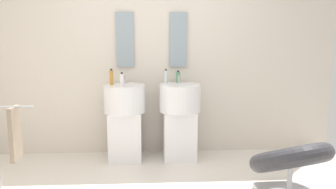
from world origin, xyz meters
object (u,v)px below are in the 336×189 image
Objects in this scene: pedestal_sink_left at (125,118)px; soap_bottle_white at (122,80)px; towel_rack at (12,136)px; soap_bottle_clear at (166,77)px; lounge_chair at (291,163)px; soap_bottle_amber at (111,77)px; pedestal_sink_right at (180,118)px; soap_bottle_green at (178,77)px.

soap_bottle_white is (-0.02, -0.14, 0.50)m from pedestal_sink_left.
soap_bottle_clear is (1.48, 1.16, 0.40)m from towel_rack.
soap_bottle_amber reaches higher than lounge_chair.
soap_bottle_white is at bearing 148.00° from lounge_chair.
pedestal_sink_left is at bearing 144.29° from lounge_chair.
pedestal_sink_right is 0.98m from soap_bottle_amber.
soap_bottle_green is at bearing 24.25° from soap_bottle_clear.
lounge_chair is 2.26m from soap_bottle_amber.
soap_bottle_white is (-0.70, -0.14, 0.50)m from pedestal_sink_right.
soap_bottle_amber is (-1.79, 1.21, 0.69)m from lounge_chair.
pedestal_sink_left is at bearing 83.02° from soap_bottle_white.
soap_bottle_amber is at bearing 177.61° from pedestal_sink_right.
soap_bottle_green reaches higher than lounge_chair.
towel_rack is 1.92m from soap_bottle_clear.
pedestal_sink_right is at bearing 0.00° from pedestal_sink_left.
soap_bottle_green is at bearing 8.72° from soap_bottle_amber.
soap_bottle_clear is at bearing 10.03° from pedestal_sink_left.
soap_bottle_amber reaches higher than pedestal_sink_left.
soap_bottle_clear reaches higher than towel_rack.
soap_bottle_green is at bearing 13.59° from pedestal_sink_left.
soap_bottle_green reaches higher than pedestal_sink_left.
pedestal_sink_right is 1.97m from towel_rack.
pedestal_sink_right is 5.63× the size of soap_bottle_clear.
pedestal_sink_right reaches higher than lounge_chair.
soap_bottle_amber is (-0.67, -0.06, 0.01)m from soap_bottle_clear.
pedestal_sink_left is 1.10× the size of towel_rack.
soap_bottle_green is (0.16, 0.07, -0.01)m from soap_bottle_clear.
soap_bottle_amber is (0.81, 1.10, 0.41)m from towel_rack.
soap_bottle_green reaches higher than pedestal_sink_right.
soap_bottle_white is at bearing 44.27° from towel_rack.
soap_bottle_clear reaches higher than soap_bottle_white.
soap_bottle_amber is at bearing 53.74° from towel_rack.
soap_bottle_clear is at bearing -155.75° from soap_bottle_green.
pedestal_sink_left is at bearing -169.97° from soap_bottle_clear.
soap_bottle_clear is at bearing 151.62° from pedestal_sink_right.
pedestal_sink_left reaches higher than towel_rack.
soap_bottle_green is (0.69, 0.30, -0.01)m from soap_bottle_white.
towel_rack is 6.04× the size of soap_bottle_green.
soap_bottle_clear reaches higher than pedestal_sink_left.
soap_bottle_clear is at bearing 131.52° from lounge_chair.
soap_bottle_amber is at bearing -175.25° from soap_bottle_clear.
lounge_chair is at bearing -2.29° from towel_rack.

